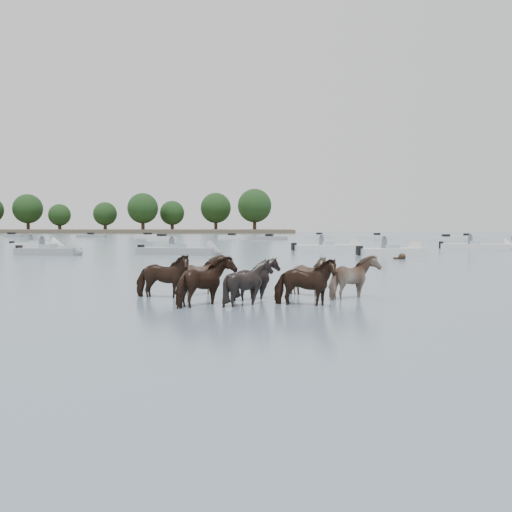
{
  "coord_description": "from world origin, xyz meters",
  "views": [
    {
      "loc": [
        1.87,
        -13.36,
        1.92
      ],
      "look_at": [
        1.63,
        2.34,
        1.1
      ],
      "focal_mm": 39.96,
      "sensor_mm": 36.0,
      "label": 1
    }
  ],
  "objects": [
    {
      "name": "treeline",
      "position": [
        -66.69,
        150.9,
        6.82
      ],
      "size": [
        150.4,
        22.36,
        12.49
      ],
      "color": "#382619",
      "rests_on": "ground"
    },
    {
      "name": "distant_flotilla",
      "position": [
        1.02,
        73.61,
        0.26
      ],
      "size": [
        104.15,
        23.86,
        0.93
      ],
      "color": "silver",
      "rests_on": "ground"
    },
    {
      "name": "motorboat_d",
      "position": [
        10.89,
        24.59,
        0.23
      ],
      "size": [
        5.31,
        3.23,
        1.92
      ],
      "rotation": [
        0.0,
        0.0,
        0.35
      ],
      "color": "silver",
      "rests_on": "ground"
    },
    {
      "name": "pony_herd",
      "position": [
        1.6,
        1.31,
        0.5
      ],
      "size": [
        6.76,
        3.74,
        1.36
      ],
      "color": "black",
      "rests_on": "ground"
    },
    {
      "name": "motorboat_c",
      "position": [
        7.49,
        31.42,
        0.22
      ],
      "size": [
        6.05,
        3.1,
        1.92
      ],
      "rotation": [
        0.0,
        0.0,
        0.27
      ],
      "color": "silver",
      "rests_on": "ground"
    },
    {
      "name": "motorboat_e",
      "position": [
        19.94,
        33.37,
        0.22
      ],
      "size": [
        5.96,
        3.45,
        1.92
      ],
      "rotation": [
        0.0,
        0.0,
        -0.34
      ],
      "color": "silver",
      "rests_on": "ground"
    },
    {
      "name": "ground",
      "position": [
        0.0,
        0.0,
        0.0
      ],
      "size": [
        400.0,
        400.0,
        0.0
      ],
      "primitive_type": "plane",
      "color": "slate",
      "rests_on": "ground"
    },
    {
      "name": "motorboat_a",
      "position": [
        -11.88,
        24.32,
        0.23
      ],
      "size": [
        4.69,
        1.86,
        1.92
      ],
      "rotation": [
        0.0,
        0.0,
        -0.06
      ],
      "color": "gray",
      "rests_on": "ground"
    },
    {
      "name": "motorboat_b",
      "position": [
        -3.23,
        24.73,
        0.22
      ],
      "size": [
        6.16,
        3.15,
        1.92
      ],
      "rotation": [
        0.0,
        0.0,
        -0.27
      ],
      "color": "gray",
      "rests_on": "ground"
    },
    {
      "name": "swimming_pony",
      "position": [
        9.87,
        19.95,
        0.1
      ],
      "size": [
        0.72,
        0.44,
        0.44
      ],
      "color": "black",
      "rests_on": "ground"
    },
    {
      "name": "motorboat_f",
      "position": [
        -17.11,
        35.23,
        0.23
      ],
      "size": [
        4.63,
        2.02,
        1.92
      ],
      "rotation": [
        0.0,
        0.0,
        0.1
      ],
      "color": "silver",
      "rests_on": "ground"
    },
    {
      "name": "shoreline",
      "position": [
        -70.0,
        150.0,
        0.5
      ],
      "size": [
        160.0,
        30.0,
        1.0
      ],
      "primitive_type": "cube",
      "color": "#4C4233",
      "rests_on": "ground"
    }
  ]
}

